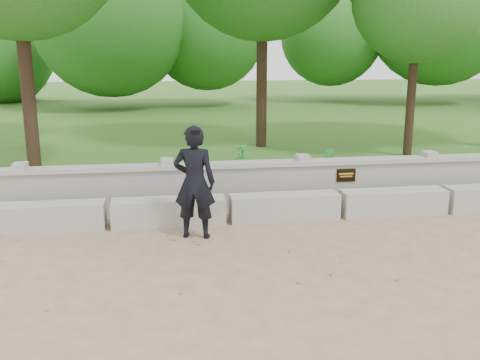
% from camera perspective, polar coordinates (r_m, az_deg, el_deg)
% --- Properties ---
extents(ground, '(80.00, 80.00, 0.00)m').
position_cam_1_polar(ground, '(8.02, 14.94, -7.78)').
color(ground, tan).
rests_on(ground, ground).
extents(lawn, '(40.00, 22.00, 0.25)m').
position_cam_1_polar(lawn, '(21.23, -0.11, 6.03)').
color(lawn, '#356720').
rests_on(lawn, ground).
extents(concrete_bench, '(11.90, 0.45, 0.45)m').
position_cam_1_polar(concrete_bench, '(9.62, 10.57, -2.58)').
color(concrete_bench, '#ABA9A2').
rests_on(concrete_bench, ground).
extents(parapet_wall, '(12.50, 0.35, 0.90)m').
position_cam_1_polar(parapet_wall, '(10.21, 9.36, -0.23)').
color(parapet_wall, '#A19F98').
rests_on(parapet_wall, ground).
extents(man_main, '(0.73, 0.66, 1.78)m').
position_cam_1_polar(man_main, '(8.28, -4.88, -0.24)').
color(man_main, black).
rests_on(man_main, ground).
extents(shrub_a, '(0.37, 0.38, 0.60)m').
position_cam_1_polar(shrub_a, '(10.40, -4.82, 0.65)').
color(shrub_a, '#2C8331').
rests_on(shrub_a, lawn).
extents(shrub_b, '(0.34, 0.38, 0.59)m').
position_cam_1_polar(shrub_b, '(11.63, 9.43, 1.83)').
color(shrub_b, '#2C8331').
rests_on(shrub_b, lawn).
extents(shrub_d, '(0.42, 0.43, 0.57)m').
position_cam_1_polar(shrub_d, '(12.29, 0.20, 2.60)').
color(shrub_d, '#2C8331').
rests_on(shrub_d, lawn).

